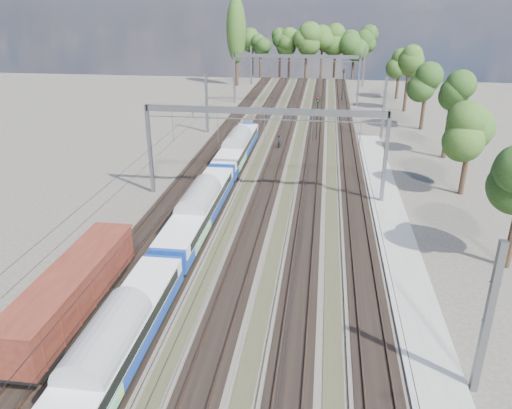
# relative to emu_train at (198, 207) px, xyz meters

# --- Properties ---
(track_bed) EXTENTS (21.00, 130.00, 0.34)m
(track_bed) POSITION_rel_emu_train_xyz_m (4.50, 23.77, -2.21)
(track_bed) COLOR #47423A
(track_bed) RESTS_ON ground
(platform) EXTENTS (3.00, 70.00, 0.30)m
(platform) POSITION_rel_emu_train_xyz_m (16.50, -1.23, -2.16)
(platform) COLOR gray
(platform) RESTS_ON ground
(catenary) EXTENTS (25.65, 130.00, 9.00)m
(catenary) POSITION_rel_emu_train_xyz_m (4.83, 31.46, 4.09)
(catenary) COLOR slate
(catenary) RESTS_ON ground
(tree_belt) EXTENTS (38.55, 99.79, 11.73)m
(tree_belt) POSITION_rel_emu_train_xyz_m (11.29, 71.51, 6.09)
(tree_belt) COLOR black
(tree_belt) RESTS_ON ground
(poplar) EXTENTS (4.40, 4.40, 19.04)m
(poplar) POSITION_rel_emu_train_xyz_m (-10.00, 76.77, 9.58)
(poplar) COLOR black
(poplar) RESTS_ON ground
(emu_train) EXTENTS (2.68, 56.78, 3.92)m
(emu_train) POSITION_rel_emu_train_xyz_m (0.00, 0.00, 0.00)
(emu_train) COLOR black
(emu_train) RESTS_ON ground
(freight_boxcar) EXTENTS (2.75, 13.25, 3.42)m
(freight_boxcar) POSITION_rel_emu_train_xyz_m (-4.50, -13.21, -0.22)
(freight_boxcar) COLOR black
(freight_boxcar) RESTS_ON ground
(worker) EXTENTS (0.53, 0.75, 1.96)m
(worker) POSITION_rel_emu_train_xyz_m (4.45, 26.02, -1.33)
(worker) COLOR black
(worker) RESTS_ON ground
(signal_near) EXTENTS (0.42, 0.38, 6.14)m
(signal_near) POSITION_rel_emu_train_xyz_m (9.15, 31.01, 1.58)
(signal_near) COLOR black
(signal_near) RESTS_ON ground
(signal_far) EXTENTS (0.38, 0.35, 6.12)m
(signal_far) POSITION_rel_emu_train_xyz_m (13.34, 60.78, 1.57)
(signal_far) COLOR black
(signal_far) RESTS_ON ground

